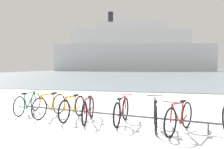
# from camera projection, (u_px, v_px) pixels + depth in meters

# --- Properties ---
(ground) EXTENTS (80.00, 132.00, 0.08)m
(ground) POSITION_uv_depth(u_px,v_px,m) (157.00, 73.00, 57.58)
(ground) COLOR white
(bike_rack) EXTENTS (6.01, 1.21, 0.31)m
(bike_rack) POSITION_uv_depth(u_px,v_px,m) (106.00, 114.00, 6.73)
(bike_rack) COLOR #4C5156
(bike_rack) RESTS_ON ground
(bicycle_0) EXTENTS (0.46, 1.71, 0.80)m
(bicycle_0) POSITION_uv_depth(u_px,v_px,m) (28.00, 103.00, 8.12)
(bicycle_0) COLOR black
(bicycle_0) RESTS_ON ground
(bicycle_1) EXTENTS (0.48, 1.68, 0.82)m
(bicycle_1) POSITION_uv_depth(u_px,v_px,m) (50.00, 105.00, 7.58)
(bicycle_1) COLOR black
(bicycle_1) RESTS_ON ground
(bicycle_2) EXTENTS (0.46, 1.71, 0.80)m
(bicycle_2) POSITION_uv_depth(u_px,v_px,m) (72.00, 108.00, 7.21)
(bicycle_2) COLOR black
(bicycle_2) RESTS_ON ground
(bicycle_3) EXTENTS (0.46, 1.75, 0.78)m
(bicycle_3) POSITION_uv_depth(u_px,v_px,m) (88.00, 110.00, 6.93)
(bicycle_3) COLOR black
(bicycle_3) RESTS_ON ground
(bicycle_4) EXTENTS (0.46, 1.68, 0.82)m
(bicycle_4) POSITION_uv_depth(u_px,v_px,m) (122.00, 111.00, 6.67)
(bicycle_4) COLOR black
(bicycle_4) RESTS_ON ground
(bicycle_5) EXTENTS (0.46, 1.75, 0.84)m
(bicycle_5) POSITION_uv_depth(u_px,v_px,m) (155.00, 115.00, 6.11)
(bicycle_5) COLOR black
(bicycle_5) RESTS_ON ground
(bicycle_6) EXTENTS (0.80, 1.64, 0.83)m
(bicycle_6) POSITION_uv_depth(u_px,v_px,m) (179.00, 118.00, 5.78)
(bicycle_6) COLOR black
(bicycle_6) RESTS_ON ground
(ferry_ship) EXTENTS (57.89, 21.44, 21.62)m
(ferry_ship) POSITION_uv_depth(u_px,v_px,m) (132.00, 51.00, 85.06)
(ferry_ship) COLOR silver
(ferry_ship) RESTS_ON ground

